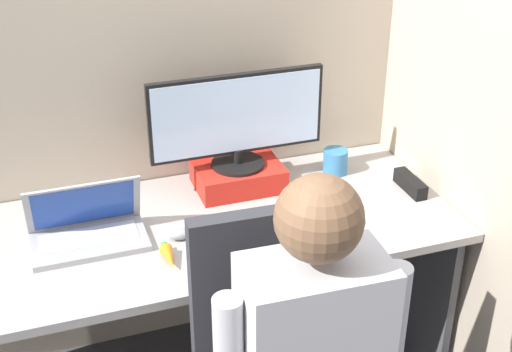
{
  "coord_description": "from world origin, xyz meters",
  "views": [
    {
      "loc": [
        -0.49,
        -1.59,
        1.97
      ],
      "look_at": [
        0.12,
        0.18,
        0.96
      ],
      "focal_mm": 50.0,
      "sensor_mm": 36.0,
      "label": 1
    }
  ],
  "objects_px": {
    "stapler": "(410,184)",
    "laptop": "(88,230)",
    "carrot_toy": "(169,257)",
    "coffee_mug": "(335,161)",
    "paper_box": "(238,176)",
    "monitor": "(237,119)"
  },
  "relations": [
    {
      "from": "carrot_toy",
      "to": "paper_box",
      "type": "bearing_deg",
      "value": 48.37
    },
    {
      "from": "paper_box",
      "to": "monitor",
      "type": "relative_size",
      "value": 0.49
    },
    {
      "from": "monitor",
      "to": "carrot_toy",
      "type": "height_order",
      "value": "monitor"
    },
    {
      "from": "coffee_mug",
      "to": "paper_box",
      "type": "bearing_deg",
      "value": 177.85
    },
    {
      "from": "paper_box",
      "to": "coffee_mug",
      "type": "height_order",
      "value": "coffee_mug"
    },
    {
      "from": "laptop",
      "to": "carrot_toy",
      "type": "relative_size",
      "value": 2.84
    },
    {
      "from": "paper_box",
      "to": "coffee_mug",
      "type": "relative_size",
      "value": 3.33
    },
    {
      "from": "paper_box",
      "to": "coffee_mug",
      "type": "bearing_deg",
      "value": -2.15
    },
    {
      "from": "monitor",
      "to": "coffee_mug",
      "type": "xyz_separation_m",
      "value": [
        0.38,
        -0.02,
        -0.22
      ]
    },
    {
      "from": "carrot_toy",
      "to": "coffee_mug",
      "type": "xyz_separation_m",
      "value": [
        0.72,
        0.37,
        0.03
      ]
    },
    {
      "from": "stapler",
      "to": "carrot_toy",
      "type": "distance_m",
      "value": 0.93
    },
    {
      "from": "laptop",
      "to": "paper_box",
      "type": "bearing_deg",
      "value": 18.74
    },
    {
      "from": "paper_box",
      "to": "laptop",
      "type": "distance_m",
      "value": 0.59
    },
    {
      "from": "stapler",
      "to": "carrot_toy",
      "type": "bearing_deg",
      "value": -170.13
    },
    {
      "from": "laptop",
      "to": "stapler",
      "type": "height_order",
      "value": "laptop"
    },
    {
      "from": "paper_box",
      "to": "coffee_mug",
      "type": "distance_m",
      "value": 0.38
    },
    {
      "from": "coffee_mug",
      "to": "laptop",
      "type": "bearing_deg",
      "value": -169.38
    },
    {
      "from": "paper_box",
      "to": "stapler",
      "type": "distance_m",
      "value": 0.62
    },
    {
      "from": "laptop",
      "to": "coffee_mug",
      "type": "relative_size",
      "value": 3.9
    },
    {
      "from": "stapler",
      "to": "laptop",
      "type": "bearing_deg",
      "value": 178.15
    },
    {
      "from": "laptop",
      "to": "coffee_mug",
      "type": "xyz_separation_m",
      "value": [
        0.94,
        0.18,
        0.0
      ]
    },
    {
      "from": "monitor",
      "to": "stapler",
      "type": "relative_size",
      "value": 3.7
    }
  ]
}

